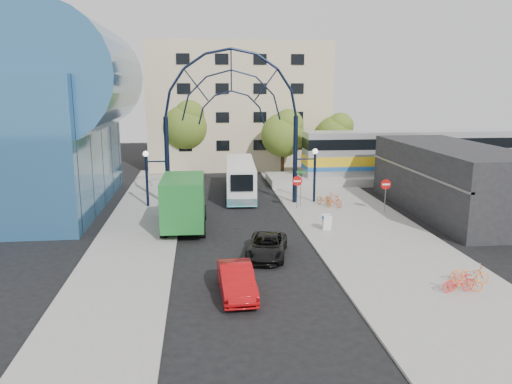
{
  "coord_description": "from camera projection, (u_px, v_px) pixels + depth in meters",
  "views": [
    {
      "loc": [
        -2.48,
        -24.49,
        9.3
      ],
      "look_at": [
        0.97,
        6.0,
        2.74
      ],
      "focal_mm": 35.0,
      "sensor_mm": 36.0,
      "label": 1
    }
  ],
  "objects": [
    {
      "name": "bike_far_c",
      "position": [
        465.0,
        282.0,
        22.64
      ],
      "size": [
        1.71,
        0.86,
        0.86
      ],
      "primitive_type": "imported",
      "rotation": [
        0.0,
        0.0,
        1.39
      ],
      "color": "orange",
      "rests_on": "sidewalk_east"
    },
    {
      "name": "tree_north_c",
      "position": [
        336.0,
        133.0,
        53.59
      ],
      "size": [
        4.16,
        4.16,
        6.5
      ],
      "color": "#382314",
      "rests_on": "ground"
    },
    {
      "name": "red_sedan",
      "position": [
        236.0,
        280.0,
        22.49
      ],
      "size": [
        1.68,
        4.32,
        1.4
      ],
      "primitive_type": "imported",
      "rotation": [
        0.0,
        0.0,
        0.05
      ],
      "color": "#A50A0D",
      "rests_on": "ground"
    },
    {
      "name": "city_bus",
      "position": [
        240.0,
        178.0,
        43.03
      ],
      "size": [
        2.97,
        10.68,
        2.9
      ],
      "rotation": [
        0.0,
        0.0,
        -0.06
      ],
      "color": "silver",
      "rests_on": "ground"
    },
    {
      "name": "bike_near_b",
      "position": [
        334.0,
        200.0,
        38.5
      ],
      "size": [
        1.34,
        1.8,
        1.07
      ],
      "primitive_type": "imported",
      "rotation": [
        0.0,
        0.0,
        0.53
      ],
      "color": "#E05C2C",
      "rests_on": "sidewalk_east"
    },
    {
      "name": "sidewalk_east",
      "position": [
        373.0,
        238.0,
        30.77
      ],
      "size": [
        8.0,
        56.0,
        0.12
      ],
      "primitive_type": "cube",
      "color": "gray",
      "rests_on": "ground"
    },
    {
      "name": "street_name_sign",
      "position": [
        301.0,
        181.0,
        38.38
      ],
      "size": [
        0.7,
        0.7,
        2.8
      ],
      "color": "slate",
      "rests_on": "sidewalk_east"
    },
    {
      "name": "transit_hall",
      "position": [
        28.0,
        121.0,
        37.51
      ],
      "size": [
        16.5,
        18.0,
        14.5
      ],
      "color": "#2E608F",
      "rests_on": "ground"
    },
    {
      "name": "do_not_enter_sign",
      "position": [
        386.0,
        188.0,
        36.53
      ],
      "size": [
        0.76,
        0.07,
        2.48
      ],
      "color": "slate",
      "rests_on": "sidewalk_east"
    },
    {
      "name": "tree_north_a",
      "position": [
        284.0,
        133.0,
        50.92
      ],
      "size": [
        4.48,
        4.48,
        7.0
      ],
      "color": "#382314",
      "rests_on": "ground"
    },
    {
      "name": "bike_far_b",
      "position": [
        459.0,
        282.0,
        22.52
      ],
      "size": [
        1.61,
        0.54,
        0.95
      ],
      "primitive_type": "imported",
      "rotation": [
        0.0,
        0.0,
        1.63
      ],
      "color": "red",
      "rests_on": "sidewalk_east"
    },
    {
      "name": "ground",
      "position": [
        250.0,
        268.0,
        26.01
      ],
      "size": [
        120.0,
        120.0,
        0.0
      ],
      "primitive_type": "plane",
      "color": "black",
      "rests_on": "ground"
    },
    {
      "name": "tree_north_b",
      "position": [
        186.0,
        124.0,
        53.57
      ],
      "size": [
        5.12,
        5.12,
        8.0
      ],
      "color": "#382314",
      "rests_on": "ground"
    },
    {
      "name": "train_car",
      "position": [
        430.0,
        152.0,
        48.98
      ],
      "size": [
        25.1,
        3.05,
        4.2
      ],
      "color": "#B7B7BC",
      "rests_on": "train_platform"
    },
    {
      "name": "gateway_arch",
      "position": [
        231.0,
        96.0,
        37.83
      ],
      "size": [
        13.64,
        0.44,
        12.1
      ],
      "color": "black",
      "rests_on": "ground"
    },
    {
      "name": "bike_far_a",
      "position": [
        470.0,
        273.0,
        23.63
      ],
      "size": [
        1.86,
        1.16,
        0.92
      ],
      "primitive_type": "imported",
      "rotation": [
        0.0,
        0.0,
        1.23
      ],
      "color": "orange",
      "rests_on": "sidewalk_east"
    },
    {
      "name": "train_platform",
      "position": [
        428.0,
        177.0,
        49.51
      ],
      "size": [
        32.0,
        5.0,
        0.8
      ],
      "primitive_type": "cube",
      "color": "gray",
      "rests_on": "ground"
    },
    {
      "name": "sandwich_board",
      "position": [
        327.0,
        220.0,
        32.28
      ],
      "size": [
        0.55,
        0.61,
        0.99
      ],
      "color": "white",
      "rests_on": "sidewalk_east"
    },
    {
      "name": "commercial_block_east",
      "position": [
        451.0,
        179.0,
        36.97
      ],
      "size": [
        6.0,
        16.0,
        5.0
      ],
      "primitive_type": "cube",
      "color": "black",
      "rests_on": "ground"
    },
    {
      "name": "stop_sign",
      "position": [
        297.0,
        184.0,
        37.78
      ],
      "size": [
        0.8,
        0.07,
        2.5
      ],
      "color": "slate",
      "rests_on": "sidewalk_east"
    },
    {
      "name": "bike_near_a",
      "position": [
        324.0,
        200.0,
        38.8
      ],
      "size": [
        1.33,
        1.92,
        0.96
      ],
      "primitive_type": "imported",
      "rotation": [
        0.0,
        0.0,
        0.42
      ],
      "color": "orange",
      "rests_on": "sidewalk_east"
    },
    {
      "name": "black_suv",
      "position": [
        267.0,
        246.0,
        27.54
      ],
      "size": [
        2.97,
        4.76,
        1.23
      ],
      "primitive_type": "imported",
      "rotation": [
        0.0,
        0.0,
        -0.23
      ],
      "color": "black",
      "rests_on": "ground"
    },
    {
      "name": "green_truck",
      "position": [
        184.0,
        202.0,
        32.86
      ],
      "size": [
        2.91,
        7.2,
        3.6
      ],
      "rotation": [
        0.0,
        0.0,
        -0.02
      ],
      "color": "black",
      "rests_on": "ground"
    },
    {
      "name": "apartment_block",
      "position": [
        237.0,
        105.0,
        58.75
      ],
      "size": [
        20.0,
        12.1,
        14.0
      ],
      "color": "#CBB28D",
      "rests_on": "ground"
    },
    {
      "name": "plaza_west",
      "position": [
        137.0,
        237.0,
        31.12
      ],
      "size": [
        5.0,
        50.0,
        0.12
      ],
      "primitive_type": "cube",
      "color": "gray",
      "rests_on": "ground"
    }
  ]
}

